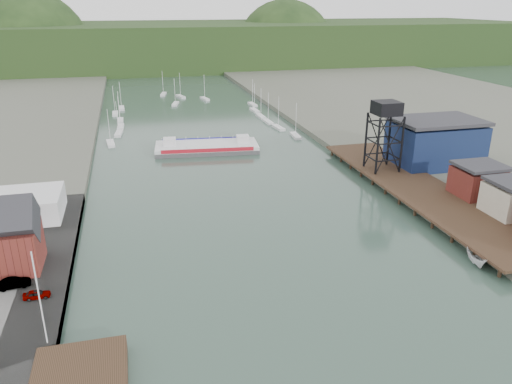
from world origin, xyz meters
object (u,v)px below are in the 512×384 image
lift_tower (386,112)px  motorboat (477,258)px  car_west_a (37,294)px  chain_ferry (207,147)px

lift_tower → motorboat: (-5.00, -41.78, -14.52)m
lift_tower → car_west_a: (-70.56, -37.64, -13.45)m
chain_ferry → motorboat: size_ratio=4.98×
chain_ferry → lift_tower: bearing=-35.9°
chain_ferry → car_west_a: (-34.22, -70.22, 1.04)m
lift_tower → chain_ferry: bearing=138.1°
lift_tower → chain_ferry: size_ratio=0.55×
lift_tower → car_west_a: bearing=-151.9°
motorboat → car_west_a: (-65.56, 4.14, 1.07)m
lift_tower → car_west_a: 81.09m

